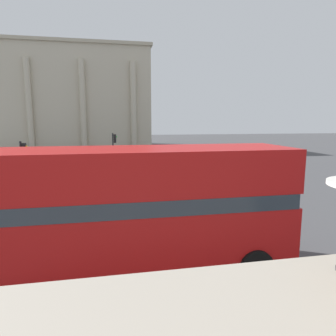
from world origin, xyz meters
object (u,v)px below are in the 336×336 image
(traffic_light_far, at_px, (114,149))
(traffic_light_near, at_px, (12,184))
(double_decker_bus, at_px, (109,207))
(traffic_light_mid, at_px, (23,163))
(pedestrian_white, at_px, (74,170))
(pedestrian_black, at_px, (4,195))
(plaza_building_left, at_px, (64,100))

(traffic_light_far, bearing_deg, traffic_light_near, -109.07)
(double_decker_bus, xyz_separation_m, traffic_light_far, (0.40, 16.50, 0.23))
(double_decker_bus, bearing_deg, traffic_light_mid, 116.88)
(pedestrian_white, bearing_deg, traffic_light_far, -72.02)
(pedestrian_black, bearing_deg, traffic_light_far, 38.15)
(double_decker_bus, bearing_deg, pedestrian_white, 99.79)
(traffic_light_mid, xyz_separation_m, pedestrian_white, (2.08, 5.91, -1.41))
(pedestrian_black, bearing_deg, traffic_light_mid, 47.20)
(double_decker_bus, relative_size, traffic_light_far, 2.97)
(traffic_light_far, height_order, pedestrian_black, traffic_light_far)
(traffic_light_near, relative_size, traffic_light_mid, 0.94)
(traffic_light_far, bearing_deg, double_decker_bus, -91.40)
(plaza_building_left, relative_size, traffic_light_far, 7.87)
(traffic_light_mid, distance_m, pedestrian_white, 6.42)
(traffic_light_mid, xyz_separation_m, pedestrian_black, (-0.68, -1.44, -1.46))
(pedestrian_white, relative_size, pedestrian_black, 1.04)
(traffic_light_mid, height_order, pedestrian_white, traffic_light_mid)
(plaza_building_left, xyz_separation_m, pedestrian_black, (2.21, -39.96, -7.55))
(double_decker_bus, distance_m, traffic_light_near, 5.64)
(plaza_building_left, xyz_separation_m, traffic_light_far, (8.10, -31.36, -6.01))
(plaza_building_left, xyz_separation_m, pedestrian_white, (4.97, -32.61, -7.50))
(traffic_light_far, xyz_separation_m, pedestrian_white, (-3.13, -1.25, -1.49))
(double_decker_bus, bearing_deg, traffic_light_near, 133.20)
(pedestrian_white, height_order, pedestrian_black, pedestrian_white)
(plaza_building_left, distance_m, traffic_light_far, 32.94)
(double_decker_bus, height_order, plaza_building_left, plaza_building_left)
(plaza_building_left, relative_size, pedestrian_black, 18.27)
(pedestrian_white, bearing_deg, plaza_building_left, 4.90)
(pedestrian_white, xyz_separation_m, pedestrian_black, (-2.76, -7.35, -0.05))
(traffic_light_mid, distance_m, traffic_light_far, 8.86)
(double_decker_bus, relative_size, traffic_light_mid, 3.08)
(plaza_building_left, relative_size, traffic_light_mid, 8.15)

